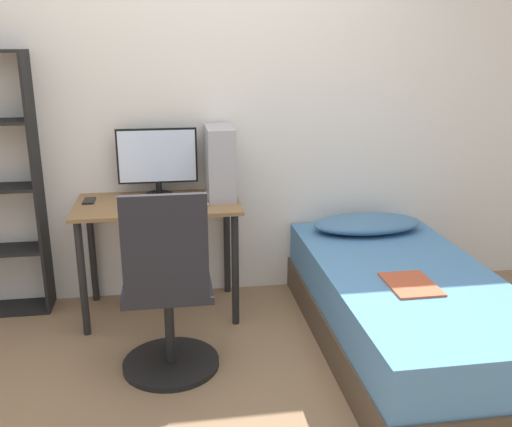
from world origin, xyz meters
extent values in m
cube|color=silver|center=(0.00, 1.55, 1.25)|extent=(8.00, 0.05, 2.50)
cube|color=brown|center=(-0.27, 1.24, 0.71)|extent=(0.98, 0.57, 0.02)
cylinder|color=black|center=(-0.71, 1.00, 0.35)|extent=(0.04, 0.04, 0.70)
cylinder|color=black|center=(0.17, 1.00, 0.35)|extent=(0.04, 0.04, 0.70)
cylinder|color=black|center=(-0.71, 1.48, 0.35)|extent=(0.04, 0.04, 0.70)
cylinder|color=black|center=(0.17, 1.48, 0.35)|extent=(0.04, 0.04, 0.70)
cube|color=black|center=(-0.99, 1.41, 0.80)|extent=(0.02, 0.23, 1.61)
cylinder|color=black|center=(-0.23, 0.58, 0.01)|extent=(0.51, 0.51, 0.03)
cylinder|color=black|center=(-0.23, 0.58, 0.24)|extent=(0.05, 0.05, 0.41)
cube|color=black|center=(-0.23, 0.58, 0.46)|extent=(0.44, 0.44, 0.04)
cube|color=black|center=(-0.23, 0.38, 0.74)|extent=(0.40, 0.04, 0.51)
cube|color=#4C3D2D|center=(1.06, 0.59, 0.10)|extent=(0.93, 1.88, 0.21)
cube|color=teal|center=(1.06, 0.59, 0.33)|extent=(0.90, 1.84, 0.25)
ellipsoid|color=teal|center=(1.06, 1.27, 0.51)|extent=(0.71, 0.36, 0.11)
cube|color=#B24C2D|center=(1.00, 0.41, 0.46)|extent=(0.24, 0.32, 0.01)
cylinder|color=black|center=(-0.26, 1.43, 0.73)|extent=(0.17, 0.17, 0.01)
cylinder|color=black|center=(-0.26, 1.43, 0.77)|extent=(0.04, 0.04, 0.08)
cube|color=black|center=(-0.26, 1.43, 0.97)|extent=(0.50, 0.01, 0.34)
cube|color=silver|center=(-0.26, 1.42, 0.97)|extent=(0.47, 0.01, 0.32)
cube|color=silver|center=(-0.27, 1.13, 0.73)|extent=(0.43, 0.12, 0.02)
cube|color=#99999E|center=(0.12, 1.32, 0.94)|extent=(0.16, 0.37, 0.44)
ellipsoid|color=silver|center=(0.00, 1.13, 0.73)|extent=(0.06, 0.09, 0.02)
cube|color=black|center=(-0.68, 1.32, 0.73)|extent=(0.07, 0.14, 0.01)
camera|label=1|loc=(-0.19, -2.12, 1.65)|focal=40.00mm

